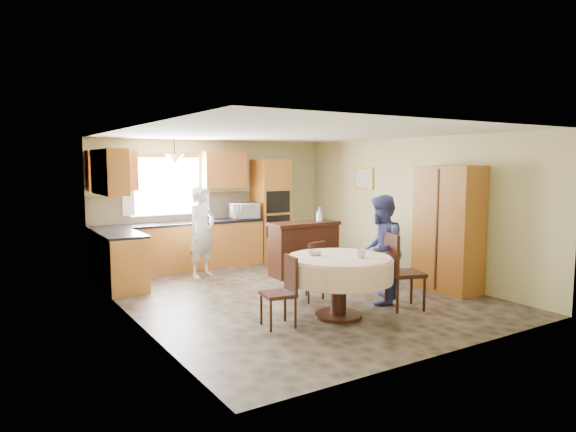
# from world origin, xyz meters

# --- Properties ---
(floor) EXTENTS (5.00, 6.00, 0.01)m
(floor) POSITION_xyz_m (0.00, 0.00, 0.00)
(floor) COLOR brown
(floor) RESTS_ON ground
(ceiling) EXTENTS (5.00, 6.00, 0.01)m
(ceiling) POSITION_xyz_m (0.00, 0.00, 2.50)
(ceiling) COLOR white
(ceiling) RESTS_ON wall_back
(wall_back) EXTENTS (5.00, 0.02, 2.50)m
(wall_back) POSITION_xyz_m (0.00, 3.00, 1.25)
(wall_back) COLOR tan
(wall_back) RESTS_ON floor
(wall_front) EXTENTS (5.00, 0.02, 2.50)m
(wall_front) POSITION_xyz_m (0.00, -3.00, 1.25)
(wall_front) COLOR tan
(wall_front) RESTS_ON floor
(wall_left) EXTENTS (0.02, 6.00, 2.50)m
(wall_left) POSITION_xyz_m (-2.50, 0.00, 1.25)
(wall_left) COLOR tan
(wall_left) RESTS_ON floor
(wall_right) EXTENTS (0.02, 6.00, 2.50)m
(wall_right) POSITION_xyz_m (2.50, 0.00, 1.25)
(wall_right) COLOR tan
(wall_right) RESTS_ON floor
(window) EXTENTS (1.40, 0.03, 1.10)m
(window) POSITION_xyz_m (-1.00, 2.98, 1.60)
(window) COLOR white
(window) RESTS_ON wall_back
(curtain_left) EXTENTS (0.22, 0.02, 1.15)m
(curtain_left) POSITION_xyz_m (-1.75, 2.93, 1.65)
(curtain_left) COLOR white
(curtain_left) RESTS_ON wall_back
(curtain_right) EXTENTS (0.22, 0.02, 1.15)m
(curtain_right) POSITION_xyz_m (-0.25, 2.93, 1.65)
(curtain_right) COLOR white
(curtain_right) RESTS_ON wall_back
(base_cab_back) EXTENTS (3.30, 0.60, 0.88)m
(base_cab_back) POSITION_xyz_m (-0.85, 2.70, 0.44)
(base_cab_back) COLOR orange
(base_cab_back) RESTS_ON floor
(counter_back) EXTENTS (3.30, 0.64, 0.04)m
(counter_back) POSITION_xyz_m (-0.85, 2.70, 0.90)
(counter_back) COLOR black
(counter_back) RESTS_ON base_cab_back
(base_cab_left) EXTENTS (0.60, 1.20, 0.88)m
(base_cab_left) POSITION_xyz_m (-2.20, 1.80, 0.44)
(base_cab_left) COLOR orange
(base_cab_left) RESTS_ON floor
(counter_left) EXTENTS (0.64, 1.20, 0.04)m
(counter_left) POSITION_xyz_m (-2.20, 1.80, 0.90)
(counter_left) COLOR black
(counter_left) RESTS_ON base_cab_left
(backsplash) EXTENTS (3.30, 0.02, 0.55)m
(backsplash) POSITION_xyz_m (-0.85, 2.99, 1.18)
(backsplash) COLOR tan
(backsplash) RESTS_ON wall_back
(wall_cab_left) EXTENTS (0.85, 0.33, 0.72)m
(wall_cab_left) POSITION_xyz_m (-2.05, 2.83, 1.91)
(wall_cab_left) COLOR #BD6D2F
(wall_cab_left) RESTS_ON wall_back
(wall_cab_right) EXTENTS (0.90, 0.33, 0.72)m
(wall_cab_right) POSITION_xyz_m (0.15, 2.83, 1.91)
(wall_cab_right) COLOR #BD6D2F
(wall_cab_right) RESTS_ON wall_back
(wall_cab_side) EXTENTS (0.33, 1.20, 0.72)m
(wall_cab_side) POSITION_xyz_m (-2.33, 1.80, 1.91)
(wall_cab_side) COLOR #BD6D2F
(wall_cab_side) RESTS_ON wall_left
(oven_tower) EXTENTS (0.66, 0.62, 2.12)m
(oven_tower) POSITION_xyz_m (1.15, 2.69, 1.06)
(oven_tower) COLOR orange
(oven_tower) RESTS_ON floor
(oven_upper) EXTENTS (0.56, 0.01, 0.45)m
(oven_upper) POSITION_xyz_m (1.15, 2.38, 1.25)
(oven_upper) COLOR black
(oven_upper) RESTS_ON oven_tower
(oven_lower) EXTENTS (0.56, 0.01, 0.45)m
(oven_lower) POSITION_xyz_m (1.15, 2.38, 0.75)
(oven_lower) COLOR black
(oven_lower) RESTS_ON oven_tower
(pendant) EXTENTS (0.36, 0.36, 0.18)m
(pendant) POSITION_xyz_m (-1.00, 2.50, 2.12)
(pendant) COLOR beige
(pendant) RESTS_ON ceiling
(sideboard) EXTENTS (1.30, 0.57, 0.92)m
(sideboard) POSITION_xyz_m (0.89, 1.05, 0.46)
(sideboard) COLOR #3B1B10
(sideboard) RESTS_ON floor
(space_heater) EXTENTS (0.44, 0.37, 0.52)m
(space_heater) POSITION_xyz_m (1.57, 0.03, 0.26)
(space_heater) COLOR black
(space_heater) RESTS_ON floor
(cupboard) EXTENTS (0.53, 1.05, 2.01)m
(cupboard) POSITION_xyz_m (2.22, -1.12, 1.01)
(cupboard) COLOR orange
(cupboard) RESTS_ON floor
(dining_table) EXTENTS (1.43, 1.43, 0.82)m
(dining_table) POSITION_xyz_m (-0.14, -1.32, 0.64)
(dining_table) COLOR #3B1B10
(dining_table) RESTS_ON floor
(chair_left) EXTENTS (0.44, 0.44, 0.89)m
(chair_left) POSITION_xyz_m (-0.96, -1.25, 0.49)
(chair_left) COLOR #3B1B10
(chair_left) RESTS_ON floor
(chair_back) EXTENTS (0.47, 0.47, 0.90)m
(chair_back) POSITION_xyz_m (0.02, -0.46, 0.49)
(chair_back) COLOR #3B1B10
(chair_back) RESTS_ON floor
(chair_right) EXTENTS (0.60, 0.60, 1.08)m
(chair_right) POSITION_xyz_m (0.82, -1.47, 0.59)
(chair_right) COLOR #3B1B10
(chair_right) RESTS_ON floor
(framed_picture) EXTENTS (0.06, 0.53, 0.44)m
(framed_picture) POSITION_xyz_m (2.47, 1.25, 1.75)
(framed_picture) COLOR gold
(framed_picture) RESTS_ON wall_right
(microwave) EXTENTS (0.63, 0.48, 0.32)m
(microwave) POSITION_xyz_m (0.50, 2.65, 1.08)
(microwave) COLOR silver
(microwave) RESTS_ON counter_back
(person_sink) EXTENTS (0.70, 0.59, 1.63)m
(person_sink) POSITION_xyz_m (-0.74, 1.90, 0.81)
(person_sink) COLOR silver
(person_sink) RESTS_ON floor
(person_dining) EXTENTS (0.98, 0.96, 1.60)m
(person_dining) POSITION_xyz_m (0.80, -1.11, 0.80)
(person_dining) COLOR #393D7C
(person_dining) RESTS_ON floor
(bowl_sideboard) EXTENTS (0.26, 0.26, 0.05)m
(bowl_sideboard) POSITION_xyz_m (0.64, 1.05, 0.94)
(bowl_sideboard) COLOR #B2B2B2
(bowl_sideboard) RESTS_ON sideboard
(bottle_sideboard) EXTENTS (0.13, 0.13, 0.31)m
(bottle_sideboard) POSITION_xyz_m (1.23, 1.05, 1.07)
(bottle_sideboard) COLOR silver
(bottle_sideboard) RESTS_ON sideboard
(cup_table) EXTENTS (0.15, 0.15, 0.09)m
(cup_table) POSITION_xyz_m (0.06, -1.53, 0.86)
(cup_table) COLOR #B2B2B2
(cup_table) RESTS_ON dining_table
(bowl_table) EXTENTS (0.23, 0.23, 0.06)m
(bowl_table) POSITION_xyz_m (-0.35, -1.07, 0.85)
(bowl_table) COLOR #B2B2B2
(bowl_table) RESTS_ON dining_table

